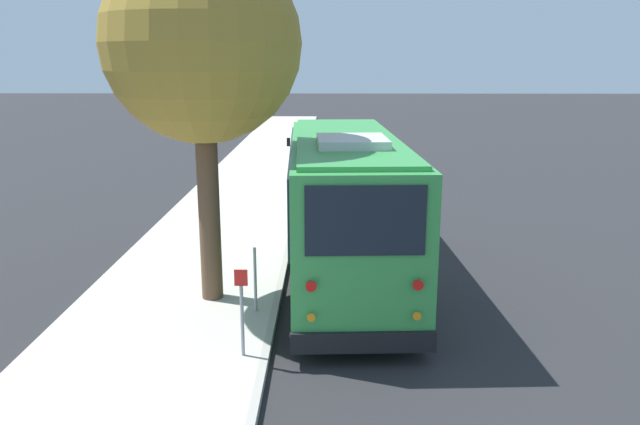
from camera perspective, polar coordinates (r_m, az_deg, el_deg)
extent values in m
plane|color=#28282B|center=(15.71, 3.87, -4.87)|extent=(160.00, 160.00, 0.00)
cube|color=beige|center=(15.98, -10.83, -4.48)|extent=(80.00, 4.10, 0.15)
cube|color=#AAA69D|center=(15.70, -3.19, -4.58)|extent=(80.00, 0.14, 0.15)
cube|color=green|center=(14.21, 2.35, 0.61)|extent=(8.64, 2.78, 2.99)
cube|color=black|center=(14.58, 2.30, -4.57)|extent=(8.69, 2.83, 0.28)
cube|color=black|center=(14.07, 2.38, 3.22)|extent=(7.95, 2.84, 1.43)
cube|color=black|center=(18.30, 1.40, 5.70)|extent=(0.12, 2.10, 1.51)
cube|color=black|center=(9.88, 4.19, -0.78)|extent=(0.12, 1.93, 1.15)
cube|color=black|center=(18.22, 1.42, 7.87)|extent=(0.12, 1.73, 0.22)
cube|color=green|center=(13.94, 2.41, 6.76)|extent=(8.11, 2.54, 0.10)
cube|color=silver|center=(12.42, 2.94, 6.44)|extent=(1.63, 1.43, 0.20)
cube|color=black|center=(18.71, 1.36, -0.28)|extent=(0.21, 2.43, 0.36)
cube|color=black|center=(10.57, 4.00, -11.77)|extent=(0.21, 2.43, 0.36)
cylinder|color=red|center=(10.09, -0.82, -6.77)|extent=(0.04, 0.18, 0.18)
cylinder|color=orange|center=(10.29, -0.81, -9.58)|extent=(0.04, 0.14, 0.14)
cylinder|color=red|center=(10.26, 8.97, -6.58)|extent=(0.04, 0.18, 0.18)
cylinder|color=orange|center=(10.46, 8.86, -9.34)|extent=(0.04, 0.14, 0.14)
cube|color=white|center=(18.68, -1.11, 0.24)|extent=(0.05, 0.32, 0.18)
cube|color=white|center=(18.77, 3.81, 0.28)|extent=(0.05, 0.32, 0.18)
cube|color=black|center=(17.96, -2.90, 6.45)|extent=(0.06, 0.10, 0.24)
cylinder|color=black|center=(16.94, -1.85, -1.60)|extent=(1.06, 0.35, 1.04)
cylinder|color=slate|center=(16.94, -1.85, -1.60)|extent=(0.48, 0.34, 0.47)
cylinder|color=black|center=(17.06, 5.21, -1.53)|extent=(1.06, 0.35, 1.04)
cylinder|color=slate|center=(17.06, 5.21, -1.53)|extent=(0.48, 0.34, 0.47)
cylinder|color=black|center=(12.26, -1.83, -7.75)|extent=(1.06, 0.35, 1.04)
cylinder|color=slate|center=(12.26, -1.83, -7.75)|extent=(0.48, 0.34, 0.47)
cylinder|color=black|center=(12.43, 7.96, -7.56)|extent=(1.06, 0.35, 1.04)
cylinder|color=slate|center=(12.43, 7.96, -7.56)|extent=(0.48, 0.34, 0.47)
cube|color=maroon|center=(26.21, 0.43, 3.86)|extent=(4.37, 1.76, 0.64)
cube|color=black|center=(26.01, 0.43, 5.02)|extent=(2.08, 1.50, 0.48)
cube|color=maroon|center=(25.97, 0.43, 5.55)|extent=(2.00, 1.46, 0.05)
cube|color=black|center=(28.41, 0.52, 4.19)|extent=(0.10, 1.65, 0.20)
cube|color=black|center=(24.10, 0.32, 2.44)|extent=(0.10, 1.65, 0.20)
cylinder|color=black|center=(27.62, -1.12, 4.04)|extent=(0.65, 0.21, 0.65)
cylinder|color=slate|center=(27.62, -1.12, 4.04)|extent=(0.29, 0.22, 0.29)
cylinder|color=black|center=(27.59, 2.10, 4.02)|extent=(0.65, 0.21, 0.65)
cylinder|color=slate|center=(27.59, 2.10, 4.02)|extent=(0.29, 0.22, 0.29)
cylinder|color=black|center=(24.92, -1.42, 2.96)|extent=(0.65, 0.21, 0.65)
cylinder|color=slate|center=(24.92, -1.42, 2.96)|extent=(0.29, 0.22, 0.29)
cylinder|color=black|center=(24.89, 2.15, 2.94)|extent=(0.65, 0.21, 0.65)
cylinder|color=slate|center=(24.89, 2.15, 2.94)|extent=(0.29, 0.22, 0.29)
cube|color=slate|center=(31.90, 0.66, 5.68)|extent=(4.55, 1.76, 0.65)
cube|color=black|center=(31.70, 0.67, 6.66)|extent=(2.17, 1.49, 0.48)
cube|color=slate|center=(31.67, 0.67, 7.09)|extent=(2.08, 1.45, 0.05)
cube|color=black|center=(34.19, 0.60, 5.85)|extent=(0.11, 1.63, 0.20)
cube|color=black|center=(29.67, 0.73, 4.62)|extent=(0.11, 1.63, 0.20)
cylinder|color=black|center=(33.33, -0.70, 5.76)|extent=(0.67, 0.21, 0.67)
cylinder|color=slate|center=(33.33, -0.70, 5.76)|extent=(0.30, 0.23, 0.30)
cylinder|color=black|center=(33.35, 1.95, 5.75)|extent=(0.67, 0.21, 0.67)
cylinder|color=slate|center=(33.35, 1.95, 5.75)|extent=(0.30, 0.23, 0.30)
cylinder|color=black|center=(30.51, -0.74, 5.00)|extent=(0.67, 0.21, 0.67)
cylinder|color=slate|center=(30.51, -0.74, 5.00)|extent=(0.30, 0.23, 0.30)
cylinder|color=black|center=(30.53, 2.15, 5.00)|extent=(0.67, 0.21, 0.67)
cylinder|color=slate|center=(30.53, 2.15, 5.00)|extent=(0.30, 0.23, 0.30)
cube|color=#19234C|center=(38.73, 0.78, 7.14)|extent=(4.26, 2.04, 0.66)
cube|color=black|center=(38.56, 0.80, 7.96)|extent=(2.07, 1.63, 0.48)
cube|color=#19234C|center=(38.54, 0.80, 8.31)|extent=(1.99, 1.59, 0.05)
cube|color=black|center=(40.83, 0.55, 7.16)|extent=(0.21, 1.67, 0.20)
cube|color=black|center=(36.69, 1.04, 6.40)|extent=(0.21, 1.67, 0.20)
cylinder|color=black|center=(39.99, -0.50, 7.12)|extent=(0.69, 0.25, 0.68)
cylinder|color=slate|center=(39.99, -0.50, 7.12)|extent=(0.32, 0.24, 0.30)
cylinder|color=black|center=(40.11, 1.76, 7.14)|extent=(0.69, 0.25, 0.68)
cylinder|color=slate|center=(40.11, 1.76, 7.14)|extent=(0.32, 0.24, 0.30)
cylinder|color=black|center=(37.40, -0.26, 6.65)|extent=(0.69, 0.25, 0.68)
cylinder|color=slate|center=(37.40, -0.26, 6.65)|extent=(0.32, 0.24, 0.30)
cylinder|color=black|center=(37.53, 2.14, 6.67)|extent=(0.69, 0.25, 0.68)
cylinder|color=slate|center=(37.53, 2.14, 6.67)|extent=(0.32, 0.24, 0.30)
cylinder|color=brown|center=(12.90, -10.11, 0.33)|extent=(0.44, 0.44, 3.83)
sphere|color=olive|center=(12.56, -10.76, 14.95)|extent=(3.85, 3.85, 3.85)
cylinder|color=gray|center=(10.66, -7.12, -9.81)|extent=(0.06, 0.06, 1.25)
cube|color=red|center=(10.38, -7.25, -5.93)|extent=(0.02, 0.22, 0.28)
cylinder|color=gray|center=(12.42, -5.94, -6.13)|extent=(0.06, 0.06, 1.32)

